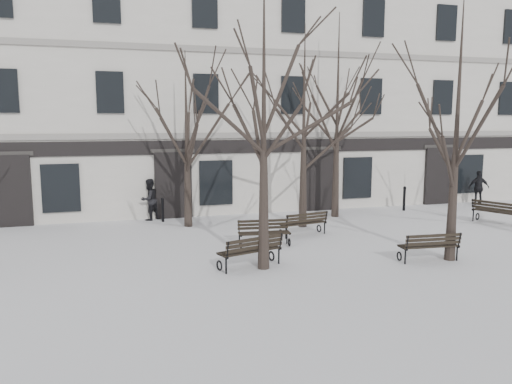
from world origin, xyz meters
name	(u,v)px	position (x,y,z in m)	size (l,w,h in m)	color
ground	(319,259)	(0.00, 0.00, 0.00)	(100.00, 100.00, 0.00)	white
building	(225,97)	(0.00, 12.96, 5.52)	(40.40, 10.20, 11.40)	silver
tree_1	(264,89)	(-1.94, -0.43, 5.11)	(5.73, 5.73, 8.18)	black
tree_2	(458,101)	(3.83, -1.15, 4.81)	(5.39, 5.39, 7.69)	black
tree_4	(186,118)	(-3.16, 6.02, 4.34)	(4.86, 4.86, 6.94)	black
tree_5	(304,102)	(1.28, 4.67, 4.95)	(5.55, 5.55, 7.93)	black
tree_6	(338,91)	(3.46, 6.27, 5.50)	(6.16, 6.16, 8.80)	black
bench_1	(251,250)	(-2.27, -0.26, 0.53)	(2.02, 1.23, 0.97)	black
bench_2	(430,245)	(3.11, -1.14, 0.50)	(1.86, 0.80, 0.91)	black
bench_3	(264,232)	(-1.15, 2.11, 0.48)	(1.81, 0.83, 0.89)	black
bench_4	(304,223)	(0.72, 3.12, 0.49)	(1.89, 1.01, 0.91)	black
bench_5	(497,211)	(9.17, 2.88, 0.53)	(1.42, 2.04, 0.98)	black
bollard_a	(163,209)	(-4.06, 7.20, 0.55)	(0.13, 0.13, 1.04)	black
bollard_b	(404,198)	(7.25, 6.71, 0.63)	(0.15, 0.15, 1.17)	black
pedestrian_b	(150,220)	(-4.56, 7.76, 0.00)	(0.87, 0.68, 1.79)	black
pedestrian_c	(478,205)	(11.84, 7.15, 0.00)	(1.02, 0.42, 1.74)	black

